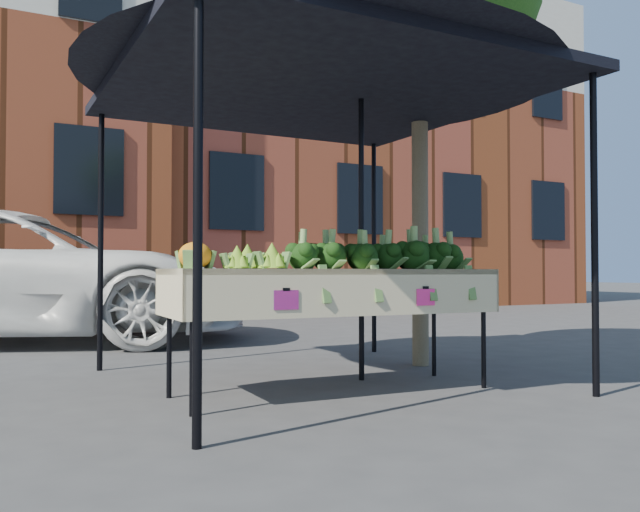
{
  "coord_description": "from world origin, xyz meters",
  "views": [
    {
      "loc": [
        -2.26,
        -4.25,
        0.88
      ],
      "look_at": [
        0.04,
        0.11,
        1.0
      ],
      "focal_mm": 36.5,
      "sensor_mm": 36.0,
      "label": 1
    }
  ],
  "objects_px": {
    "street_tree": "(420,130)",
    "canopy": "(319,211)",
    "table": "(333,331)",
    "vehicle": "(20,108)"
  },
  "relations": [
    {
      "from": "street_tree",
      "to": "canopy",
      "type": "bearing_deg",
      "value": -163.75
    },
    {
      "from": "table",
      "to": "vehicle",
      "type": "height_order",
      "value": "vehicle"
    },
    {
      "from": "table",
      "to": "canopy",
      "type": "xyz_separation_m",
      "value": [
        0.13,
        0.46,
        0.92
      ]
    },
    {
      "from": "canopy",
      "to": "street_tree",
      "type": "relative_size",
      "value": 0.71
    },
    {
      "from": "canopy",
      "to": "vehicle",
      "type": "height_order",
      "value": "vehicle"
    },
    {
      "from": "street_tree",
      "to": "table",
      "type": "bearing_deg",
      "value": -149.44
    },
    {
      "from": "street_tree",
      "to": "vehicle",
      "type": "bearing_deg",
      "value": 128.75
    },
    {
      "from": "table",
      "to": "canopy",
      "type": "distance_m",
      "value": 1.03
    },
    {
      "from": "table",
      "to": "canopy",
      "type": "bearing_deg",
      "value": 74.6
    },
    {
      "from": "table",
      "to": "vehicle",
      "type": "distance_m",
      "value": 5.79
    }
  ]
}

